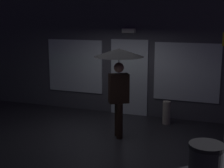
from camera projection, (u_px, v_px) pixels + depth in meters
The scene contains 4 objects.
ground_plane at pixel (101, 139), 7.79m from camera, with size 18.00×18.00×0.00m, color #26262B.
building_facade at pixel (131, 45), 9.54m from camera, with size 10.41×0.48×4.10m.
person_with_umbrella at pixel (119, 67), 7.60m from camera, with size 1.15×1.15×2.13m.
sidewalk_bollard at pixel (167, 113), 8.84m from camera, with size 0.21×0.21×0.62m, color #B2A899.
Camera 1 is at (2.79, -6.83, 2.84)m, focal length 52.98 mm.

